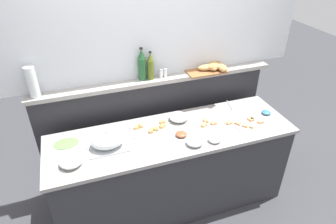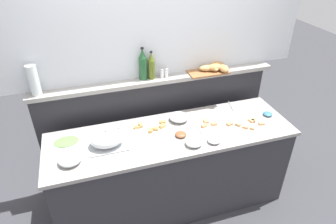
% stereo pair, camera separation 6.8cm
% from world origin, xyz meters
% --- Properties ---
extents(ground_plane, '(12.00, 12.00, 0.00)m').
position_xyz_m(ground_plane, '(0.00, 0.60, 0.00)').
color(ground_plane, '#38383D').
extents(buffet_counter, '(2.27, 0.69, 0.90)m').
position_xyz_m(buffet_counter, '(0.00, 0.00, 0.45)').
color(buffet_counter, '#2D2D33').
rests_on(buffet_counter, ground_plane).
extents(back_ledge_unit, '(2.43, 0.22, 1.25)m').
position_xyz_m(back_ledge_unit, '(0.00, 0.52, 0.66)').
color(back_ledge_unit, '#2D2D33').
rests_on(back_ledge_unit, ground_plane).
extents(upper_wall_panel, '(3.03, 0.08, 1.35)m').
position_xyz_m(upper_wall_panel, '(0.00, 0.54, 1.93)').
color(upper_wall_panel, silver).
rests_on(upper_wall_panel, back_ledge_unit).
extents(sandwich_platter_side, '(0.33, 0.19, 0.04)m').
position_xyz_m(sandwich_platter_side, '(0.75, -0.12, 0.91)').
color(sandwich_platter_side, white).
rests_on(sandwich_platter_side, buffet_counter).
extents(sandwich_platter_rear, '(0.35, 0.20, 0.04)m').
position_xyz_m(sandwich_platter_rear, '(-0.17, 0.13, 0.91)').
color(sandwich_platter_rear, silver).
rests_on(sandwich_platter_rear, buffet_counter).
extents(sandwich_platter_front, '(0.34, 0.22, 0.04)m').
position_xyz_m(sandwich_platter_front, '(0.42, 0.00, 0.91)').
color(sandwich_platter_front, white).
rests_on(sandwich_platter_front, buffet_counter).
extents(cold_cuts_platter, '(0.29, 0.23, 0.02)m').
position_xyz_m(cold_cuts_platter, '(-0.92, 0.14, 0.91)').
color(cold_cuts_platter, white).
rests_on(cold_cuts_platter, buffet_counter).
extents(serving_cloche, '(0.34, 0.24, 0.17)m').
position_xyz_m(serving_cloche, '(-0.59, -0.01, 0.97)').
color(serving_cloche, '#B7BABF').
rests_on(serving_cloche, buffet_counter).
extents(glass_bowl_large, '(0.11, 0.11, 0.05)m').
position_xyz_m(glass_bowl_large, '(0.31, -0.23, 0.92)').
color(glass_bowl_large, silver).
rests_on(glass_bowl_large, buffet_counter).
extents(glass_bowl_medium, '(0.15, 0.15, 0.06)m').
position_xyz_m(glass_bowl_medium, '(0.13, -0.22, 0.93)').
color(glass_bowl_medium, silver).
rests_on(glass_bowl_medium, buffet_counter).
extents(glass_bowl_small, '(0.18, 0.18, 0.07)m').
position_xyz_m(glass_bowl_small, '(-0.90, -0.13, 0.93)').
color(glass_bowl_small, silver).
rests_on(glass_bowl_small, buffet_counter).
extents(glass_bowl_extra, '(0.18, 0.18, 0.07)m').
position_xyz_m(glass_bowl_extra, '(0.13, 0.18, 0.93)').
color(glass_bowl_extra, silver).
rests_on(glass_bowl_extra, buffet_counter).
extents(condiment_bowl_red, '(0.09, 0.09, 0.03)m').
position_xyz_m(condiment_bowl_red, '(-0.49, 0.24, 0.92)').
color(condiment_bowl_red, silver).
rests_on(condiment_bowl_red, buffet_counter).
extents(condiment_bowl_cream, '(0.10, 0.10, 0.04)m').
position_xyz_m(condiment_bowl_cream, '(0.06, -0.06, 0.92)').
color(condiment_bowl_cream, brown).
rests_on(condiment_bowl_cream, buffet_counter).
extents(condiment_bowl_dark, '(0.09, 0.09, 0.03)m').
position_xyz_m(condiment_bowl_dark, '(1.00, 0.00, 0.92)').
color(condiment_bowl_dark, teal).
rests_on(condiment_bowl_dark, buffet_counter).
extents(serving_tongs, '(0.12, 0.18, 0.01)m').
position_xyz_m(serving_tongs, '(0.75, 0.26, 0.91)').
color(serving_tongs, '#B7BABF').
rests_on(serving_tongs, buffet_counter).
extents(olive_oil_bottle, '(0.06, 0.06, 0.28)m').
position_xyz_m(olive_oil_bottle, '(-0.06, 0.45, 1.38)').
color(olive_oil_bottle, '#56661E').
rests_on(olive_oil_bottle, back_ledge_unit).
extents(wine_bottle_green, '(0.08, 0.08, 0.32)m').
position_xyz_m(wine_bottle_green, '(-0.14, 0.47, 1.40)').
color(wine_bottle_green, '#23562D').
rests_on(wine_bottle_green, back_ledge_unit).
extents(salt_shaker, '(0.03, 0.03, 0.09)m').
position_xyz_m(salt_shaker, '(0.04, 0.44, 1.30)').
color(salt_shaker, white).
rests_on(salt_shaker, back_ledge_unit).
extents(pepper_shaker, '(0.03, 0.03, 0.09)m').
position_xyz_m(pepper_shaker, '(0.08, 0.44, 1.30)').
color(pepper_shaker, white).
rests_on(pepper_shaker, back_ledge_unit).
extents(bread_basket, '(0.42, 0.29, 0.08)m').
position_xyz_m(bread_basket, '(0.57, 0.43, 1.29)').
color(bread_basket, brown).
rests_on(bread_basket, back_ledge_unit).
extents(water_carafe, '(0.09, 0.09, 0.28)m').
position_xyz_m(water_carafe, '(-1.10, 0.44, 1.39)').
color(water_carafe, silver).
rests_on(water_carafe, back_ledge_unit).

